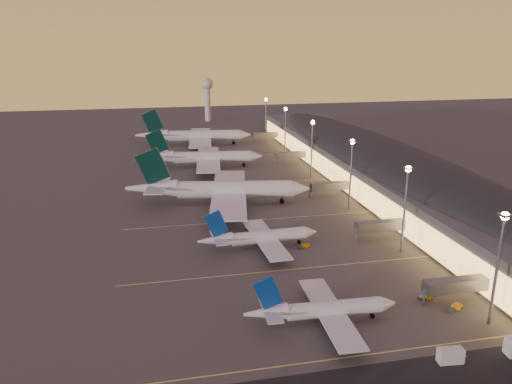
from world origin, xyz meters
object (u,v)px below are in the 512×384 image
at_px(airliner_wide_near, 219,190).
at_px(airliner_wide_far, 194,136).
at_px(airliner_wide_mid, 201,157).
at_px(airliner_narrow_north, 259,237).
at_px(baggage_tug_b, 455,308).
at_px(catering_truck_a, 452,356).
at_px(radar_tower, 207,92).
at_px(baggage_tug_c, 304,246).
at_px(airliner_narrow_south, 321,310).
at_px(baggage_tug_a, 426,297).

relative_size(airliner_wide_near, airliner_wide_far, 1.02).
bearing_deg(airliner_wide_far, airliner_wide_mid, -85.15).
relative_size(airliner_narrow_north, baggage_tug_b, 9.12).
xyz_separation_m(airliner_wide_near, baggage_tug_b, (42.53, -88.08, -5.18)).
relative_size(baggage_tug_b, catering_truck_a, 0.73).
xyz_separation_m(airliner_narrow_north, radar_tower, (14.33, 248.89, 18.50)).
bearing_deg(airliner_wide_far, baggage_tug_c, -77.30).
xyz_separation_m(airliner_narrow_south, airliner_wide_far, (-9.33, 200.41, 2.39)).
relative_size(airliner_wide_near, radar_tower, 2.12).
xyz_separation_m(airliner_narrow_north, airliner_wide_mid, (-6.19, 102.73, 1.55)).
distance_m(baggage_tug_a, baggage_tug_b, 7.13).
relative_size(airliner_narrow_south, baggage_tug_c, 9.21).
bearing_deg(baggage_tug_c, radar_tower, 77.50).
relative_size(airliner_narrow_north, airliner_wide_mid, 0.61).
bearing_deg(airliner_narrow_south, airliner_wide_far, 95.02).
xyz_separation_m(airliner_wide_mid, radar_tower, (20.52, 146.15, 16.95)).
distance_m(airliner_wide_far, baggage_tug_a, 199.28).
distance_m(radar_tower, baggage_tug_b, 294.80).
distance_m(airliner_narrow_south, radar_tower, 292.77).
bearing_deg(radar_tower, baggage_tug_b, -85.66).
relative_size(airliner_wide_mid, baggage_tug_a, 18.33).
bearing_deg(catering_truck_a, baggage_tug_a, 75.59).
xyz_separation_m(airliner_wide_mid, catering_truck_a, (30.63, -164.41, -3.53)).
distance_m(airliner_narrow_south, baggage_tug_c, 41.39).
xyz_separation_m(airliner_wide_mid, baggage_tug_b, (42.79, -147.02, -4.41)).
bearing_deg(baggage_tug_a, radar_tower, 98.27).
xyz_separation_m(airliner_wide_mid, baggage_tug_a, (38.81, -141.11, -4.49)).
relative_size(airliner_wide_near, catering_truck_a, 12.64).
bearing_deg(airliner_wide_mid, baggage_tug_c, -72.93).
height_order(airliner_narrow_south, baggage_tug_a, airliner_narrow_south).
bearing_deg(baggage_tug_b, airliner_wide_near, 87.42).
bearing_deg(catering_truck_a, radar_tower, 96.81).
height_order(baggage_tug_b, catering_truck_a, catering_truck_a).
xyz_separation_m(airliner_narrow_south, airliner_wide_near, (-10.43, 86.91, 2.52)).
bearing_deg(baggage_tug_a, baggage_tug_b, -51.44).
height_order(airliner_narrow_north, catering_truck_a, airliner_narrow_north).
bearing_deg(airliner_wide_near, radar_tower, 94.22).
bearing_deg(radar_tower, baggage_tug_c, -90.27).
xyz_separation_m(airliner_narrow_north, airliner_wide_near, (-5.92, 43.79, 2.32)).
bearing_deg(airliner_narrow_north, airliner_wide_mid, 90.64).
bearing_deg(radar_tower, airliner_wide_far, -101.81).
height_order(airliner_wide_near, baggage_tug_c, airliner_wide_near).
height_order(baggage_tug_b, baggage_tug_c, baggage_tug_b).
bearing_deg(radar_tower, catering_truck_a, -88.14).
bearing_deg(airliner_narrow_south, airliner_narrow_north, 98.32).
xyz_separation_m(airliner_narrow_south, radar_tower, (9.82, 292.01, 18.70)).
xyz_separation_m(baggage_tug_a, baggage_tug_c, (-19.47, 35.64, 0.05)).
relative_size(airliner_wide_mid, catering_truck_a, 10.96).
distance_m(airliner_wide_mid, baggage_tug_c, 107.32).
bearing_deg(airliner_wide_far, airliner_narrow_south, -81.05).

